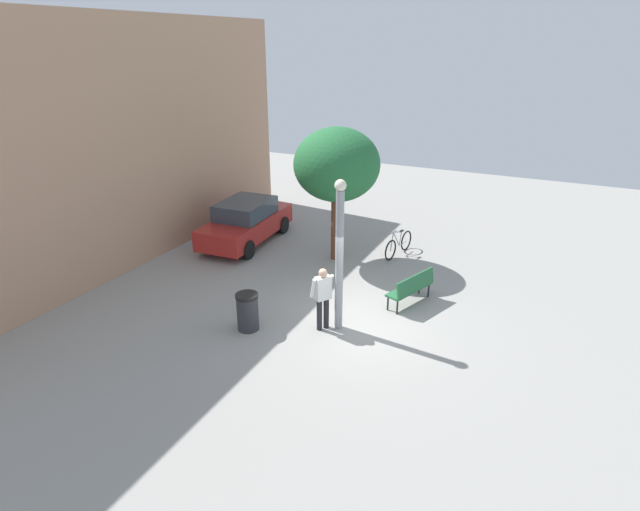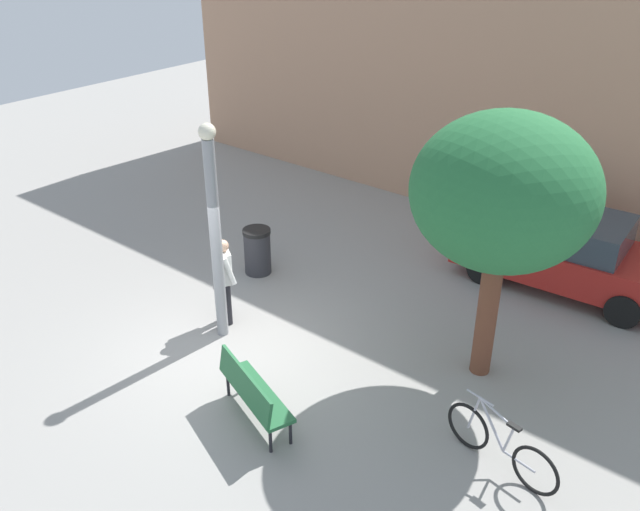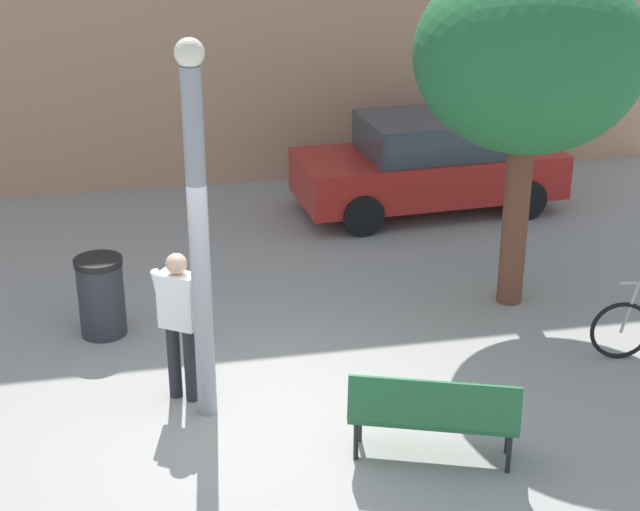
{
  "view_description": "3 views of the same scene",
  "coord_description": "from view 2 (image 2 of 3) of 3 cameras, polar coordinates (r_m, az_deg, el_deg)",
  "views": [
    {
      "loc": [
        -10.92,
        -4.18,
        6.81
      ],
      "look_at": [
        0.85,
        1.5,
        1.31
      ],
      "focal_mm": 28.83,
      "sensor_mm": 36.0,
      "label": 1
    },
    {
      "loc": [
        7.24,
        -6.38,
        6.92
      ],
      "look_at": [
        0.69,
        1.75,
        1.38
      ],
      "focal_mm": 37.86,
      "sensor_mm": 36.0,
      "label": 2
    },
    {
      "loc": [
        -1.04,
        -8.42,
        5.44
      ],
      "look_at": [
        0.98,
        1.4,
        1.23
      ],
      "focal_mm": 54.57,
      "sensor_mm": 36.0,
      "label": 3
    }
  ],
  "objects": [
    {
      "name": "ground_plane",
      "position": [
        11.88,
        -8.01,
        -8.02
      ],
      "size": [
        36.0,
        36.0,
        0.0
      ],
      "primitive_type": "plane",
      "color": "gray"
    },
    {
      "name": "building_facade",
      "position": [
        17.09,
        13.67,
        16.65
      ],
      "size": [
        17.32,
        2.0,
        7.58
      ],
      "primitive_type": "cube",
      "color": "tan",
      "rests_on": "ground_plane"
    },
    {
      "name": "lamppost",
      "position": [
        11.31,
        -8.87,
        2.18
      ],
      "size": [
        0.28,
        0.28,
        3.88
      ],
      "color": "gray",
      "rests_on": "ground_plane"
    },
    {
      "name": "person_by_lamppost",
      "position": [
        12.16,
        -8.03,
        -1.68
      ],
      "size": [
        0.62,
        0.52,
        1.67
      ],
      "color": "#232328",
      "rests_on": "ground_plane"
    },
    {
      "name": "park_bench",
      "position": [
        10.11,
        -5.79,
        -11.34
      ],
      "size": [
        1.67,
        0.99,
        0.92
      ],
      "color": "#236038",
      "rests_on": "ground_plane"
    },
    {
      "name": "plaza_tree",
      "position": [
        10.09,
        15.26,
        5.11
      ],
      "size": [
        2.73,
        2.73,
        4.36
      ],
      "color": "brown",
      "rests_on": "ground_plane"
    },
    {
      "name": "bicycle_silver",
      "position": [
        9.77,
        14.97,
        -15.26
      ],
      "size": [
        1.79,
        0.39,
        0.97
      ],
      "color": "black",
      "rests_on": "ground_plane"
    },
    {
      "name": "parked_car_red",
      "position": [
        14.12,
        20.12,
        0.31
      ],
      "size": [
        4.3,
        2.03,
        1.55
      ],
      "color": "#AD231E",
      "rests_on": "ground_plane"
    },
    {
      "name": "trash_bin",
      "position": [
        13.95,
        -5.31,
        0.39
      ],
      "size": [
        0.58,
        0.58,
        0.98
      ],
      "color": "#2D2D33",
      "rests_on": "ground_plane"
    }
  ]
}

